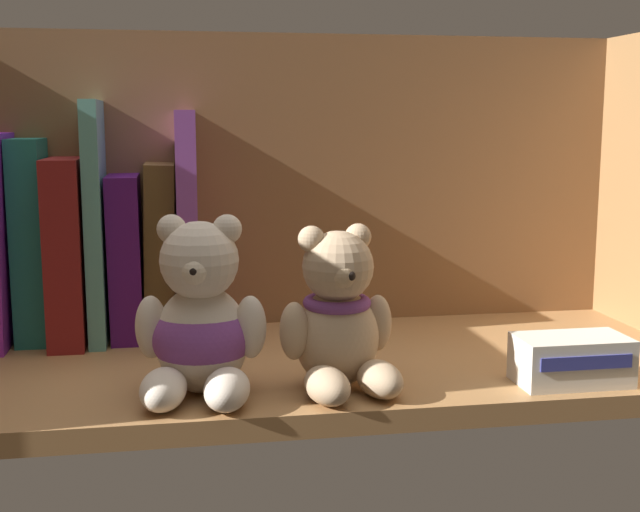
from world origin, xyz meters
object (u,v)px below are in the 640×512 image
object	(u,v)px
book_6	(160,250)
small_product_box	(571,360)
book_1	(3,238)
book_4	(98,221)
book_3	(70,249)
teddy_bear_larger	(201,325)
book_5	(127,256)
book_7	(187,224)
book_2	(33,240)
teddy_bear_smaller	(338,320)

from	to	relation	value
book_6	small_product_box	bearing A→B (deg)	-33.81
book_1	book_4	distance (cm)	9.67
book_1	book_3	world-z (taller)	book_1
book_3	book_1	bearing A→B (deg)	180.00
book_6	teddy_bear_larger	distance (cm)	21.60
book_5	teddy_bear_larger	bearing A→B (deg)	-71.58
book_7	book_3	bearing A→B (deg)	-180.00
book_3	book_6	xyz separation A→B (cm)	(9.17, 0.00, -0.34)
book_4	teddy_bear_larger	world-z (taller)	book_4
book_7	small_product_box	bearing A→B (deg)	-36.09
book_3	book_7	world-z (taller)	book_7
book_2	book_3	distance (cm)	3.79
book_5	book_3	bearing A→B (deg)	180.00
book_1	book_2	bearing A→B (deg)	0.00
book_5	book_7	xyz separation A→B (cm)	(6.32, 0.00, 3.28)
book_4	teddy_bear_larger	distance (cm)	24.09
book_1	small_product_box	size ratio (longest dim) A/B	2.23
teddy_bear_smaller	book_6	bearing A→B (deg)	124.87
book_4	book_5	distance (cm)	4.69
book_6	small_product_box	distance (cm)	43.01
book_3	teddy_bear_smaller	world-z (taller)	book_3
teddy_bear_larger	teddy_bear_smaller	xyz separation A→B (cm)	(11.46, -0.49, 0.07)
book_3	teddy_bear_smaller	size ratio (longest dim) A/B	1.35
teddy_bear_larger	small_product_box	xyz separation A→B (cm)	(31.70, -2.55, -3.83)
book_6	small_product_box	world-z (taller)	book_6
book_6	teddy_bear_larger	world-z (taller)	book_6
book_6	book_4	bearing A→B (deg)	180.00
book_1	book_6	size ratio (longest dim) A/B	1.18
book_7	small_product_box	distance (cm)	41.25
book_7	teddy_bear_smaller	xyz separation A→B (cm)	(12.15, -21.55, -5.82)
book_5	book_7	size ratio (longest dim) A/B	0.72
book_6	book_5	bearing A→B (deg)	-180.00
book_2	small_product_box	distance (cm)	54.23
book_1	book_3	size ratio (longest dim) A/B	1.13
teddy_bear_smaller	small_product_box	xyz separation A→B (cm)	(20.24, -2.06, -3.89)
book_6	book_7	world-z (taller)	book_7
book_2	book_7	distance (cm)	15.77
book_7	book_6	bearing A→B (deg)	-180.00
book_4	book_5	world-z (taller)	book_4
book_2	teddy_bear_larger	world-z (taller)	book_2
book_7	book_2	bearing A→B (deg)	180.00
book_2	book_4	xyz separation A→B (cm)	(6.60, -0.00, 1.90)
book_5	book_2	bearing A→B (deg)	180.00
book_1	book_5	world-z (taller)	book_1
book_2	book_1	bearing A→B (deg)	180.00
book_1	book_5	distance (cm)	12.50
book_2	teddy_bear_smaller	bearing A→B (deg)	-37.73
book_5	book_6	distance (cm)	3.50
book_1	small_product_box	bearing A→B (deg)	-24.83
book_1	book_2	world-z (taller)	book_1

